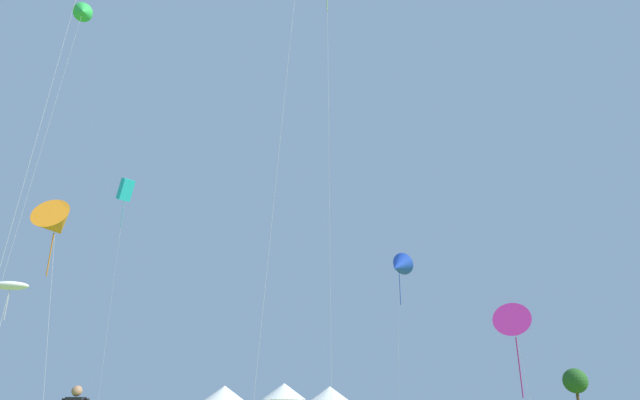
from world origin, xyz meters
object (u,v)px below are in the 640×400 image
object	(u,v)px
kite_cyan_box	(126,190)
festival_tent_right	(284,397)
kite_orange_delta	(55,224)
kite_green_delta	(83,12)
festival_tent_left	(330,398)
kite_magenta_delta	(515,327)
tree_distant_right	(575,381)
festival_tent_center	(224,398)
kite_white_parafoil	(11,286)
kite_blue_delta	(399,266)

from	to	relation	value
kite_cyan_box	festival_tent_right	xyz separation A→B (m)	(19.88, 4.57, -23.75)
kite_cyan_box	festival_tent_right	size ratio (longest dim) A/B	5.24
kite_orange_delta	kite_green_delta	world-z (taller)	kite_green_delta
kite_green_delta	festival_tent_left	world-z (taller)	kite_green_delta
kite_magenta_delta	tree_distant_right	xyz separation A→B (m)	(25.46, 40.26, -2.76)
kite_magenta_delta	festival_tent_left	distance (m)	28.11
festival_tent_center	tree_distant_right	world-z (taller)	tree_distant_right
kite_magenta_delta	festival_tent_center	bearing A→B (deg)	136.19
kite_white_parafoil	tree_distant_right	world-z (taller)	kite_white_parafoil
tree_distant_right	kite_cyan_box	bearing A→B (deg)	-162.18
kite_white_parafoil	festival_tent_left	size ratio (longest dim) A/B	1.63
festival_tent_center	tree_distant_right	xyz separation A→B (m)	(50.83, 15.93, 2.51)
kite_white_parafoil	kite_orange_delta	bearing A→B (deg)	74.07
kite_cyan_box	festival_tent_center	distance (m)	27.56
festival_tent_left	tree_distant_right	bearing A→B (deg)	22.48
kite_blue_delta	festival_tent_center	size ratio (longest dim) A/B	3.23
kite_cyan_box	kite_magenta_delta	size ratio (longest dim) A/B	3.06
kite_white_parafoil	festival_tent_left	world-z (taller)	kite_white_parafoil
kite_magenta_delta	kite_green_delta	distance (m)	45.14
kite_magenta_delta	festival_tent_center	world-z (taller)	kite_magenta_delta
tree_distant_right	kite_blue_delta	bearing A→B (deg)	-136.02
kite_cyan_box	tree_distant_right	world-z (taller)	kite_cyan_box
tree_distant_right	festival_tent_left	bearing A→B (deg)	-157.52
kite_white_parafoil	festival_tent_center	bearing A→B (deg)	77.68
kite_blue_delta	tree_distant_right	size ratio (longest dim) A/B	2.53
kite_cyan_box	kite_green_delta	distance (m)	24.74
festival_tent_left	kite_green_delta	bearing A→B (deg)	-130.04
festival_tent_right	kite_magenta_delta	bearing A→B (deg)	-52.87
kite_cyan_box	festival_tent_left	xyz separation A→B (m)	(25.27, 4.57, -23.93)
kite_orange_delta	festival_tent_left	size ratio (longest dim) A/B	2.82
festival_tent_center	festival_tent_right	distance (m)	6.95
festival_tent_center	kite_white_parafoil	bearing A→B (deg)	-102.32
kite_blue_delta	kite_green_delta	world-z (taller)	kite_green_delta
kite_cyan_box	kite_white_parafoil	size ratio (longest dim) A/B	3.56
kite_orange_delta	festival_tent_left	world-z (taller)	kite_orange_delta
kite_green_delta	tree_distant_right	size ratio (longest dim) A/B	5.64
kite_green_delta	festival_tent_left	distance (m)	48.29
kite_orange_delta	kite_white_parafoil	distance (m)	5.10
kite_green_delta	kite_white_parafoil	xyz separation A→B (m)	(3.08, -9.38, -25.76)
kite_cyan_box	kite_magenta_delta	xyz separation A→B (m)	(38.30, -19.77, -18.63)
kite_green_delta	kite_white_parafoil	size ratio (longest dim) A/B	4.49
kite_orange_delta	kite_white_parafoil	xyz separation A→B (m)	(-0.72, -2.52, -4.38)
kite_green_delta	festival_tent_right	world-z (taller)	kite_green_delta
kite_blue_delta	festival_tent_left	xyz separation A→B (m)	(-5.65, 15.78, -12.24)
kite_cyan_box	kite_orange_delta	bearing A→B (deg)	-79.79
kite_magenta_delta	kite_white_parafoil	bearing A→B (deg)	-158.62
kite_magenta_delta	festival_tent_left	xyz separation A→B (m)	(-13.03, 24.33, -5.30)
kite_blue_delta	festival_tent_center	distance (m)	26.86
tree_distant_right	kite_white_parafoil	bearing A→B (deg)	-137.86
kite_magenta_delta	festival_tent_left	bearing A→B (deg)	118.17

